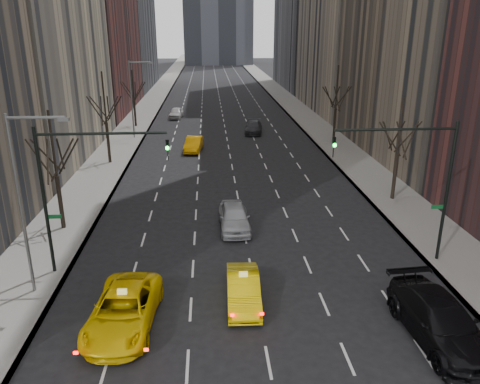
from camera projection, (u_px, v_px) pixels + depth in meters
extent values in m
cube|color=slate|center=(149.00, 105.00, 80.13)|extent=(4.50, 320.00, 0.15)
cube|color=slate|center=(291.00, 104.00, 81.70)|extent=(4.50, 320.00, 0.15)
cylinder|color=black|center=(60.00, 202.00, 30.61)|extent=(0.28, 0.28, 3.57)
cylinder|color=black|center=(52.00, 144.00, 29.31)|extent=(0.16, 0.16, 4.25)
cylinder|color=black|center=(61.00, 154.00, 30.41)|extent=(0.42, 1.80, 2.52)
cylinder|color=black|center=(69.00, 156.00, 29.93)|extent=(1.74, 0.72, 2.52)
cylinder|color=black|center=(62.00, 160.00, 29.13)|extent=(1.46, 1.25, 2.52)
cylinder|color=black|center=(48.00, 161.00, 28.80)|extent=(0.42, 1.80, 2.52)
cylinder|color=black|center=(40.00, 159.00, 29.28)|extent=(1.74, 0.72, 2.52)
cylinder|color=black|center=(46.00, 156.00, 30.08)|extent=(1.46, 1.25, 2.52)
cylinder|color=black|center=(108.00, 142.00, 45.59)|extent=(0.28, 0.28, 3.99)
cylinder|color=black|center=(104.00, 97.00, 44.13)|extent=(0.16, 0.16, 4.75)
cylinder|color=black|center=(108.00, 108.00, 45.32)|extent=(0.42, 1.80, 2.52)
cylinder|color=black|center=(114.00, 109.00, 44.84)|extent=(1.74, 0.72, 2.52)
cylinder|color=black|center=(111.00, 110.00, 44.04)|extent=(1.46, 1.25, 2.52)
cylinder|color=black|center=(102.00, 111.00, 43.71)|extent=(0.42, 1.80, 2.52)
cylinder|color=black|center=(96.00, 110.00, 44.19)|extent=(1.74, 0.72, 2.52)
cylinder|color=black|center=(99.00, 108.00, 44.99)|extent=(1.46, 1.25, 2.52)
cylinder|color=black|center=(135.00, 114.00, 62.63)|extent=(0.28, 0.28, 3.36)
cylinder|color=black|center=(133.00, 86.00, 61.40)|extent=(0.16, 0.16, 4.00)
cylinder|color=black|center=(135.00, 91.00, 62.46)|extent=(0.42, 1.80, 2.52)
cylinder|color=black|center=(140.00, 91.00, 61.99)|extent=(1.74, 0.72, 2.52)
cylinder|color=black|center=(138.00, 92.00, 61.18)|extent=(1.46, 1.25, 2.52)
cylinder|color=black|center=(131.00, 92.00, 60.85)|extent=(0.42, 1.80, 2.52)
cylinder|color=black|center=(127.00, 92.00, 61.33)|extent=(1.74, 0.72, 2.52)
cylinder|color=black|center=(129.00, 91.00, 62.14)|extent=(1.46, 1.25, 2.52)
cylinder|color=black|center=(395.00, 176.00, 35.91)|extent=(0.28, 0.28, 3.57)
cylinder|color=black|center=(400.00, 126.00, 34.61)|extent=(0.16, 0.16, 4.25)
cylinder|color=black|center=(397.00, 135.00, 35.71)|extent=(0.42, 1.80, 2.52)
cylinder|color=black|center=(408.00, 137.00, 35.23)|extent=(1.74, 0.72, 2.52)
cylinder|color=black|center=(411.00, 139.00, 34.43)|extent=(1.46, 1.25, 2.52)
cylinder|color=black|center=(402.00, 141.00, 34.10)|extent=(0.42, 1.80, 2.52)
cylinder|color=black|center=(390.00, 139.00, 34.58)|extent=(1.74, 0.72, 2.52)
cylinder|color=black|center=(388.00, 136.00, 35.38)|extent=(1.46, 1.25, 2.52)
cylinder|color=black|center=(334.00, 127.00, 52.77)|extent=(0.28, 0.28, 3.99)
cylinder|color=black|center=(337.00, 87.00, 51.32)|extent=(0.16, 0.16, 4.75)
cylinder|color=black|center=(336.00, 97.00, 52.50)|extent=(0.42, 1.80, 2.52)
cylinder|color=black|center=(343.00, 97.00, 52.03)|extent=(1.74, 0.72, 2.52)
cylinder|color=black|center=(344.00, 99.00, 51.22)|extent=(1.46, 1.25, 2.52)
cylinder|color=black|center=(337.00, 99.00, 50.89)|extent=(0.42, 1.80, 2.52)
cylinder|color=black|center=(330.00, 98.00, 51.37)|extent=(1.74, 0.72, 2.52)
cylinder|color=black|center=(329.00, 97.00, 52.18)|extent=(1.46, 1.25, 2.52)
cylinder|color=black|center=(45.00, 203.00, 24.30)|extent=(0.18, 0.18, 8.00)
cylinder|color=black|center=(101.00, 134.00, 23.31)|extent=(6.50, 0.14, 0.14)
imported|color=black|center=(168.00, 150.00, 23.82)|extent=(0.18, 0.22, 1.10)
sphere|color=#0CFF33|center=(167.00, 148.00, 23.60)|extent=(0.20, 0.20, 0.20)
cube|color=#0C5926|center=(55.00, 217.00, 24.60)|extent=(0.70, 0.04, 0.22)
cylinder|color=black|center=(447.00, 193.00, 25.69)|extent=(0.18, 0.18, 8.00)
cylinder|color=black|center=(396.00, 129.00, 24.28)|extent=(6.50, 0.14, 0.14)
imported|color=black|center=(334.00, 147.00, 24.37)|extent=(0.18, 0.22, 1.10)
sphere|color=#0CFF33|center=(335.00, 145.00, 24.15)|extent=(0.20, 0.20, 0.20)
cube|color=#0C5926|center=(438.00, 207.00, 25.93)|extent=(0.70, 0.04, 0.22)
cylinder|color=slate|center=(21.00, 208.00, 22.23)|extent=(0.16, 0.16, 9.00)
cylinder|color=slate|center=(36.00, 118.00, 20.88)|extent=(2.60, 0.14, 0.14)
cube|color=slate|center=(63.00, 119.00, 20.99)|extent=(0.50, 0.22, 0.15)
cylinder|color=slate|center=(132.00, 100.00, 55.15)|extent=(0.16, 0.16, 9.00)
cylinder|color=slate|center=(140.00, 62.00, 53.80)|extent=(2.60, 0.14, 0.14)
cube|color=slate|center=(151.00, 63.00, 53.91)|extent=(0.50, 0.22, 0.15)
imported|color=yellow|center=(124.00, 310.00, 20.88)|extent=(3.15, 6.15, 1.66)
imported|color=yellow|center=(243.00, 290.00, 22.68)|extent=(1.67, 4.52, 1.48)
imported|color=#ABAEB4|center=(234.00, 217.00, 31.10)|extent=(2.10, 4.96, 1.67)
imported|color=black|center=(440.00, 320.00, 19.99)|extent=(3.01, 6.51, 1.84)
imported|color=orange|center=(194.00, 144.00, 50.70)|extent=(2.16, 4.84, 1.54)
imported|color=#2B2B30|center=(254.00, 127.00, 59.39)|extent=(2.75, 5.35, 1.48)
imported|color=silver|center=(176.00, 113.00, 69.18)|extent=(2.18, 4.62, 1.53)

